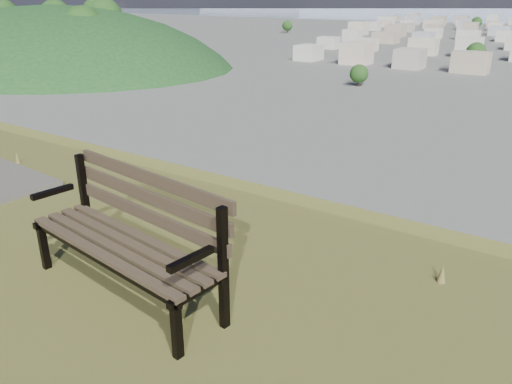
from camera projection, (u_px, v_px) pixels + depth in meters
The scene contains 2 objects.
park_bench at pixel (131, 230), 4.17m from camera, with size 2.04×0.87×1.04m.
green_wooded_hill at pixel (56, 64), 209.03m from camera, with size 182.75×146.20×91.37m.
Camera 1 is at (3.20, -0.95, 27.42)m, focal length 35.00 mm.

